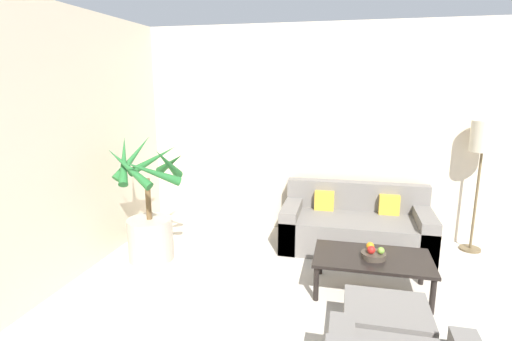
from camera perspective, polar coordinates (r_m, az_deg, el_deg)
The scene contains 10 objects.
wall_back at distance 5.29m, azimuth 19.94°, elevation 4.99°, with size 8.19×0.06×2.70m.
potted_palm at distance 4.65m, azimuth -14.94°, elevation -6.72°, with size 0.82×0.91×1.41m.
sofa_loveseat at distance 5.02m, azimuth 13.98°, elevation -7.87°, with size 1.73×0.84×0.75m.
floor_lamp at distance 5.22m, azimuth 29.67°, elevation 3.31°, with size 0.28×0.28×1.55m.
coffee_table at distance 4.02m, azimuth 16.26°, elevation -12.25°, with size 1.09×0.63×0.36m.
fruit_bowl at distance 3.97m, azimuth 16.43°, elevation -11.54°, with size 0.23×0.23×0.05m.
apple_red at distance 3.91m, azimuth 16.15°, elevation -10.84°, with size 0.08×0.08×0.08m.
apple_green at distance 3.94m, azimuth 17.42°, elevation -10.87°, with size 0.07×0.07×0.07m.
orange_fruit at distance 4.00m, azimuth 16.00°, elevation -10.33°, with size 0.07×0.07×0.07m.
ottoman at distance 3.34m, azimuth 18.00°, elevation -20.59°, with size 0.61×0.53×0.36m.
Camera 1 is at (-0.64, 1.13, 1.97)m, focal length 28.00 mm.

